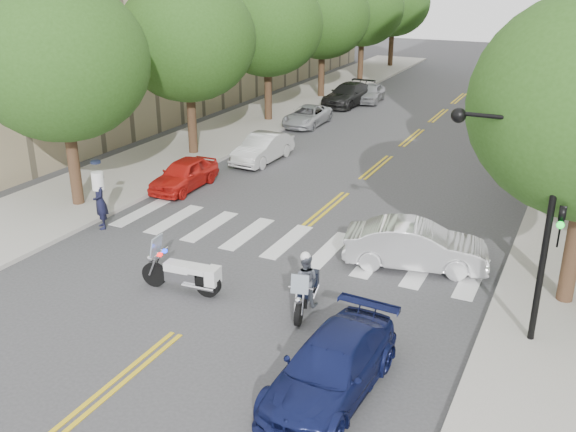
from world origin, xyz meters
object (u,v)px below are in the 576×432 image
Objects in this scene: motorcycle_parked at (187,275)px; motorcycle_police at (306,284)px; officer_standing at (100,201)px; convertible at (416,245)px; sedan_blue at (331,368)px.

motorcycle_police is at bearing -85.36° from motorcycle_parked.
officer_standing reaches higher than convertible.
motorcycle_parked reaches higher than convertible.
sedan_blue is (0.04, -7.01, -0.07)m from convertible.
officer_standing reaches higher than sedan_blue.
motorcycle_parked is at bearing 158.26° from sedan_blue.
sedan_blue is at bearing -119.96° from motorcycle_parked.
motorcycle_parked is 7.04m from convertible.
convertible is at bearing -55.59° from motorcycle_parked.
motorcycle_police reaches higher than motorcycle_parked.
officer_standing is at bearing 86.85° from convertible.
motorcycle_police reaches higher than sedan_blue.
sedan_blue is (5.46, -2.52, 0.09)m from motorcycle_parked.
sedan_blue is at bearing 15.12° from officer_standing.
sedan_blue is at bearing 110.50° from motorcycle_police.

